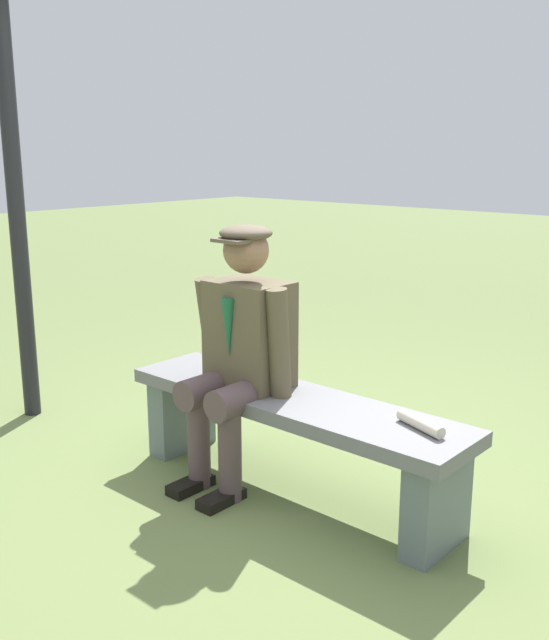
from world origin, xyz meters
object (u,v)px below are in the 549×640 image
(bench, at_px, (291,424))
(lamp_post, at_px, (12,153))
(seated_man, at_px, (241,346))
(rolled_magazine, at_px, (420,424))

(bench, bearing_deg, lamp_post, 7.86)
(lamp_post, bearing_deg, seated_man, -172.96)
(bench, relative_size, lamp_post, 0.67)
(rolled_magazine, relative_size, lamp_post, 0.09)
(rolled_magazine, bearing_deg, seated_man, 6.19)
(seated_man, distance_m, rolled_magazine, 0.95)
(seated_man, bearing_deg, rolled_magazine, -173.81)
(bench, xyz_separation_m, rolled_magazine, (-0.66, -0.04, 0.16))
(rolled_magazine, bearing_deg, lamp_post, 6.73)
(rolled_magazine, height_order, lamp_post, lamp_post)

